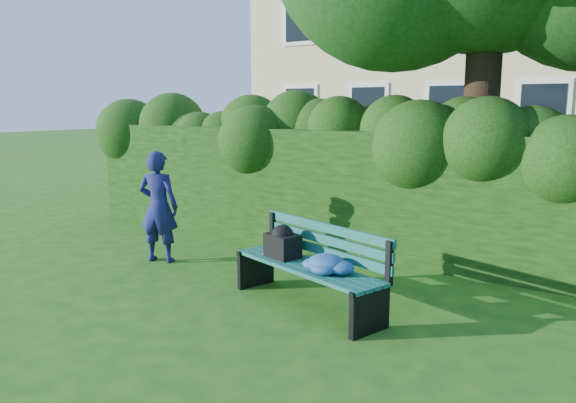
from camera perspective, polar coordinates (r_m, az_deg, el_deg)
The scene contains 4 objects.
ground at distance 6.90m, azimuth -2.86°, elevation -8.50°, with size 80.00×80.00×0.00m, color #225318.
hedge at distance 8.50m, azimuth 6.14°, elevation 1.18°, with size 10.00×1.00×1.80m.
park_bench at distance 6.08m, azimuth 2.18°, elevation -6.08°, with size 2.03×1.09×0.89m.
man_reading at distance 7.95m, azimuth -13.02°, elevation -0.53°, with size 0.57×0.37×1.55m, color navy.
Camera 1 is at (4.00, -5.19, 2.17)m, focal length 35.00 mm.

